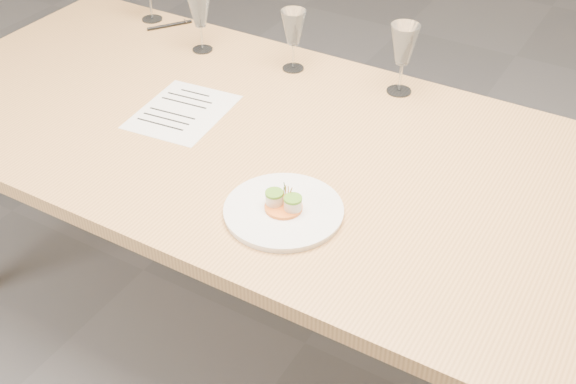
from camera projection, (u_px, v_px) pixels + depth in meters
The scene contains 8 objects.
ground at pixel (305, 343), 2.32m from camera, with size 7.00×7.00×0.00m, color slate.
dining_table at pixel (309, 171), 1.90m from camera, with size 2.40×1.00×0.75m.
dinner_plate at pixel (284, 210), 1.65m from camera, with size 0.28×0.28×0.07m.
recipe_sheet at pixel (183, 112), 2.01m from camera, with size 0.26×0.31×0.00m.
ballpoint_pen at pixel (170, 25), 2.45m from camera, with size 0.10×0.13×0.01m.
wine_glass_1 at pixel (200, 12), 2.24m from camera, with size 0.07×0.07×0.19m.
wine_glass_2 at pixel (293, 29), 2.13m from camera, with size 0.08×0.08×0.19m.
wine_glass_3 at pixel (404, 46), 2.01m from camera, with size 0.08×0.08×0.21m.
Camera 1 is at (0.73, -1.36, 1.80)m, focal length 45.00 mm.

